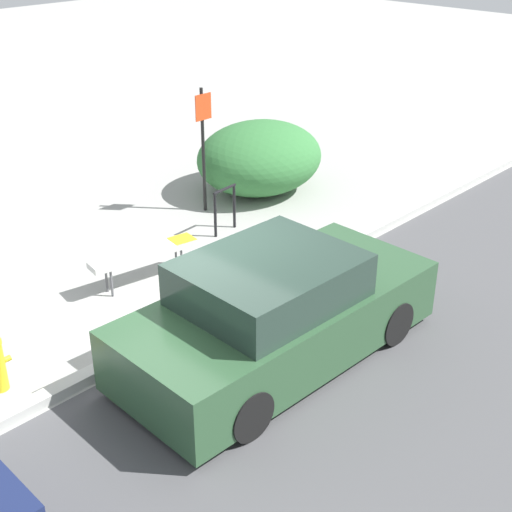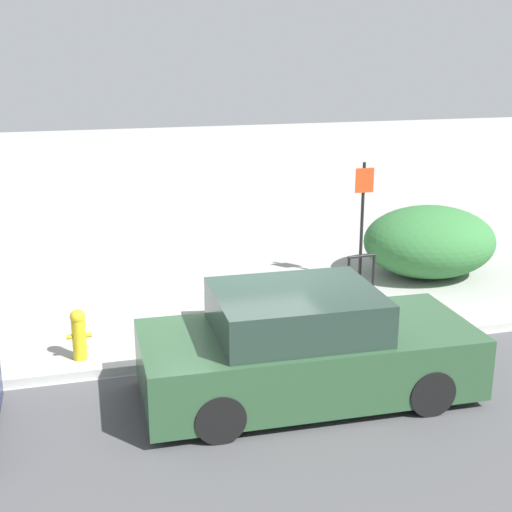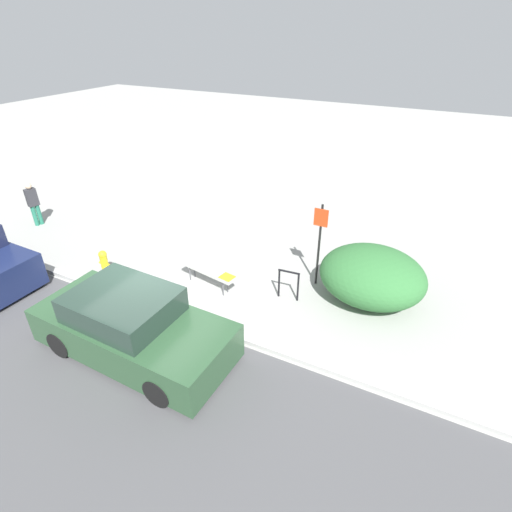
{
  "view_description": "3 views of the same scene",
  "coord_description": "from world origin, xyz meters",
  "px_view_note": "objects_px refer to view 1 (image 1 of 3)",
  "views": [
    {
      "loc": [
        -5.19,
        -6.38,
        5.29
      ],
      "look_at": [
        1.49,
        0.1,
        0.56
      ],
      "focal_mm": 50.0,
      "sensor_mm": 36.0,
      "label": 1
    },
    {
      "loc": [
        -2.42,
        -9.24,
        4.41
      ],
      "look_at": [
        0.64,
        1.93,
        0.95
      ],
      "focal_mm": 50.0,
      "sensor_mm": 36.0,
      "label": 2
    },
    {
      "loc": [
        5.59,
        -5.82,
        6.14
      ],
      "look_at": [
        1.74,
        1.75,
        1.12
      ],
      "focal_mm": 28.0,
      "sensor_mm": 36.0,
      "label": 3
    }
  ],
  "objects_px": {
    "bike_rack": "(225,205)",
    "parked_car_near": "(276,313)",
    "bench": "(144,254)",
    "sign_post": "(203,139)"
  },
  "relations": [
    {
      "from": "bench",
      "to": "sign_post",
      "type": "distance_m",
      "value": 3.01
    },
    {
      "from": "bike_rack",
      "to": "parked_car_near",
      "type": "distance_m",
      "value": 3.89
    },
    {
      "from": "bike_rack",
      "to": "parked_car_near",
      "type": "relative_size",
      "value": 0.19
    },
    {
      "from": "parked_car_near",
      "to": "bench",
      "type": "bearing_deg",
      "value": 89.92
    },
    {
      "from": "bench",
      "to": "bike_rack",
      "type": "height_order",
      "value": "bike_rack"
    },
    {
      "from": "bench",
      "to": "bike_rack",
      "type": "relative_size",
      "value": 2.09
    },
    {
      "from": "parked_car_near",
      "to": "bike_rack",
      "type": "bearing_deg",
      "value": 57.4
    },
    {
      "from": "bike_rack",
      "to": "parked_car_near",
      "type": "xyz_separation_m",
      "value": [
        -2.18,
        -3.22,
        0.16
      ]
    },
    {
      "from": "bike_rack",
      "to": "parked_car_near",
      "type": "height_order",
      "value": "parked_car_near"
    },
    {
      "from": "sign_post",
      "to": "parked_car_near",
      "type": "bearing_deg",
      "value": -121.74
    }
  ]
}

